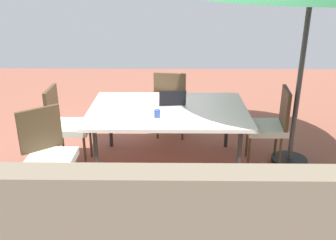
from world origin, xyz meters
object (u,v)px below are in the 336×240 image
object	(u,v)px
chair_west	(271,123)
cup	(157,114)
dining_table	(168,112)
chair_northeast	(48,152)
chair_south	(171,100)
chair_east	(66,122)
laptop	(172,102)

from	to	relation	value
chair_west	cup	xyz separation A→B (m)	(1.35, 0.29, 0.22)
chair_west	cup	world-z (taller)	chair_west
dining_table	cup	xyz separation A→B (m)	(0.12, 0.29, 0.09)
chair_west	chair_northeast	bearing A→B (deg)	-64.62
chair_south	chair_east	bearing A→B (deg)	42.28
cup	chair_northeast	bearing A→B (deg)	26.02
dining_table	chair_northeast	world-z (taller)	chair_northeast
chair_northeast	chair_south	xyz separation A→B (m)	(-1.24, -1.68, 0.00)
chair_northeast	laptop	bearing A→B (deg)	-2.15
laptop	chair_west	bearing A→B (deg)	169.61
chair_northeast	chair_south	world-z (taller)	same
dining_table	chair_west	world-z (taller)	chair_west
dining_table	chair_south	distance (m)	0.87
dining_table	chair_east	distance (m)	1.24
chair_west	chair_south	distance (m)	1.48
chair_west	cup	bearing A→B (deg)	-71.18
laptop	cup	distance (m)	0.43
dining_table	laptop	world-z (taller)	laptop
chair_south	laptop	distance (m)	0.78
chair_northeast	chair_west	xyz separation A→B (m)	(-2.43, -0.82, 0.00)
chair_northeast	chair_east	world-z (taller)	same
cup	dining_table	bearing A→B (deg)	-111.80
chair_west	chair_east	bearing A→B (deg)	-83.04
dining_table	laptop	bearing A→B (deg)	-114.15
chair_northeast	chair_east	distance (m)	0.81
dining_table	chair_west	distance (m)	1.24
dining_table	chair_south	xyz separation A→B (m)	(-0.04, -0.86, -0.13)
dining_table	chair_west	size ratio (longest dim) A/B	1.92
dining_table	cup	size ratio (longest dim) A/B	21.43
laptop	chair_northeast	bearing A→B (deg)	31.56
dining_table	chair_northeast	size ratio (longest dim) A/B	1.92
chair_northeast	chair_west	size ratio (longest dim) A/B	1.00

